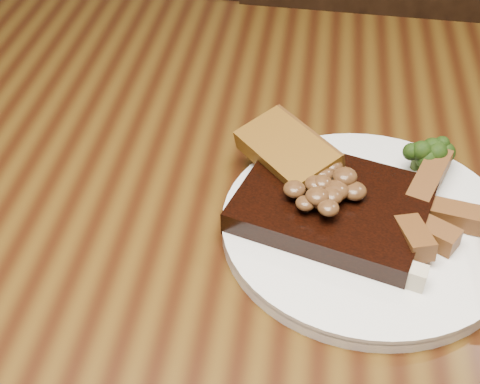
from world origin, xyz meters
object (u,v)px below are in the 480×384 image
object	(u,v)px
chair_far	(373,96)
plate	(367,228)
potato_wedges	(442,228)
garlic_bread	(286,167)
dining_table	(246,271)
steak	(333,206)

from	to	relation	value
chair_far	plate	distance (m)	0.64
chair_far	potato_wedges	size ratio (longest dim) A/B	8.41
chair_far	potato_wedges	xyz separation A→B (m)	(0.02, -0.60, 0.25)
garlic_bread	potato_wedges	world-z (taller)	potato_wedges
dining_table	chair_far	distance (m)	0.61
plate	garlic_bread	bearing A→B (deg)	144.01
chair_far	potato_wedges	distance (m)	0.65
chair_far	plate	size ratio (longest dim) A/B	3.48
dining_table	plate	xyz separation A→B (m)	(0.12, -0.02, 0.10)
chair_far	plate	xyz separation A→B (m)	(-0.05, -0.59, 0.23)
chair_far	steak	bearing A→B (deg)	84.62
steak	garlic_bread	distance (m)	0.07
steak	potato_wedges	distance (m)	0.10
plate	garlic_bread	distance (m)	0.10
garlic_bread	potato_wedges	size ratio (longest dim) A/B	0.91
steak	garlic_bread	xyz separation A→B (m)	(-0.05, 0.05, -0.00)
steak	garlic_bread	world-z (taller)	steak
chair_far	plate	bearing A→B (deg)	87.91
chair_far	steak	xyz separation A→B (m)	(-0.08, -0.59, 0.25)
dining_table	chair_far	world-z (taller)	chair_far
chair_far	plate	world-z (taller)	chair_far
plate	dining_table	bearing A→B (deg)	170.26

